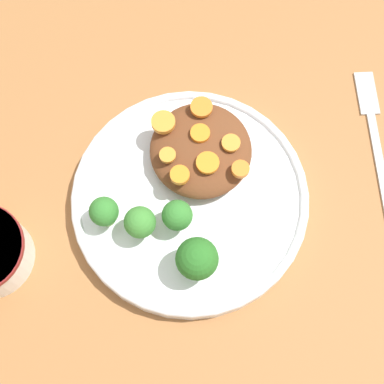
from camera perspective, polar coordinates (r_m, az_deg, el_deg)
The scene contains 16 objects.
ground_plane at distance 0.63m, azimuth 0.00°, elevation -1.12°, with size 4.00×4.00×0.00m, color #9E6638.
plate at distance 0.61m, azimuth 0.00°, elevation -0.69°, with size 0.27×0.27×0.03m.
stew_mound at distance 0.61m, azimuth 1.15°, elevation 4.52°, with size 0.12×0.12×0.04m, color brown.
broccoli_floret_0 at distance 0.55m, azimuth 0.78°, elevation -7.16°, with size 0.05×0.05×0.06m.
broccoli_floret_1 at distance 0.57m, azimuth -5.33°, elevation -3.30°, with size 0.03×0.03×0.05m.
broccoli_floret_2 at distance 0.58m, azimuth -9.12°, elevation -2.14°, with size 0.03×0.03×0.04m.
broccoli_floret_3 at distance 0.57m, azimuth -1.36°, elevation -2.57°, with size 0.03×0.03×0.05m.
carrot_slice_0 at distance 0.57m, azimuth -1.09°, elevation 1.83°, with size 0.02×0.02×0.01m, color orange.
carrot_slice_1 at distance 0.60m, azimuth 1.10°, elevation 6.29°, with size 0.02×0.02×0.01m, color orange.
carrot_slice_2 at distance 0.59m, azimuth -2.40°, elevation 3.95°, with size 0.02×0.02×0.00m, color orange.
carrot_slice_3 at distance 0.58m, azimuth 1.90°, elevation 3.13°, with size 0.03×0.03×0.00m, color orange.
carrot_slice_4 at distance 0.58m, azimuth 5.41°, elevation 2.45°, with size 0.02×0.02×0.01m, color orange.
carrot_slice_5 at distance 0.61m, azimuth 1.23°, elevation 9.03°, with size 0.03×0.03×0.01m, color orange.
carrot_slice_6 at distance 0.59m, azimuth 4.39°, elevation 5.24°, with size 0.02×0.02×0.00m, color orange.
carrot_slice_7 at distance 0.60m, azimuth -2.87°, elevation 7.44°, with size 0.03×0.03×0.01m, color orange.
fork at distance 0.70m, azimuth 18.97°, elevation 6.50°, with size 0.20×0.03×0.01m.
Camera 1 is at (-0.20, 0.00, 0.60)m, focal length 50.00 mm.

